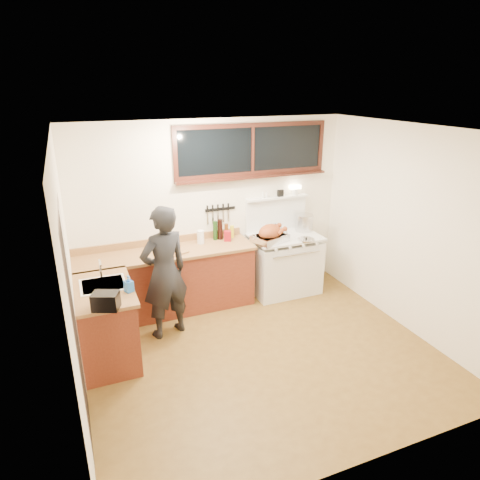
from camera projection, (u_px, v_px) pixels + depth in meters
name	position (u px, v px, depth m)	size (l,w,h in m)	color
ground_plane	(263.00, 354.00, 5.12)	(4.00, 3.50, 0.02)	brown
room_shell	(266.00, 222.00, 4.55)	(4.10, 3.60, 2.65)	white
counter_back	(167.00, 281.00, 5.94)	(2.44, 0.64, 1.00)	maroon
counter_left	(106.00, 323.00, 4.90)	(0.64, 1.09, 0.90)	maroon
sink_unit	(104.00, 289.00, 4.84)	(0.50, 0.45, 0.37)	white
vintage_stove	(284.00, 262.00, 6.53)	(1.02, 0.74, 1.58)	white
back_window	(253.00, 156.00, 6.11)	(2.32, 0.13, 0.77)	black
left_doorway	(76.00, 333.00, 3.56)	(0.02, 1.04, 2.17)	black
knife_strip	(219.00, 210.00, 6.20)	(0.46, 0.03, 0.28)	black
man	(165.00, 273.00, 5.24)	(0.71, 0.57, 1.71)	black
soap_bottle	(129.00, 284.00, 4.63)	(0.11, 0.11, 0.19)	blue
toaster	(106.00, 301.00, 4.28)	(0.30, 0.26, 0.18)	black
cutting_board	(171.00, 250.00, 5.70)	(0.47, 0.41, 0.14)	olive
roast_turkey	(270.00, 235.00, 6.11)	(0.56, 0.49, 0.26)	silver
stockpot	(304.00, 223.00, 6.56)	(0.28, 0.28, 0.26)	silver
saucepan	(277.00, 229.00, 6.49)	(0.17, 0.27, 0.11)	silver
pot_lid	(306.00, 239.00, 6.19)	(0.25, 0.25, 0.04)	silver
coffee_tin	(228.00, 236.00, 6.14)	(0.12, 0.11, 0.15)	maroon
pitcher	(201.00, 237.00, 6.04)	(0.11, 0.11, 0.19)	white
bottle_cluster	(222.00, 230.00, 6.21)	(0.32, 0.07, 0.30)	black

